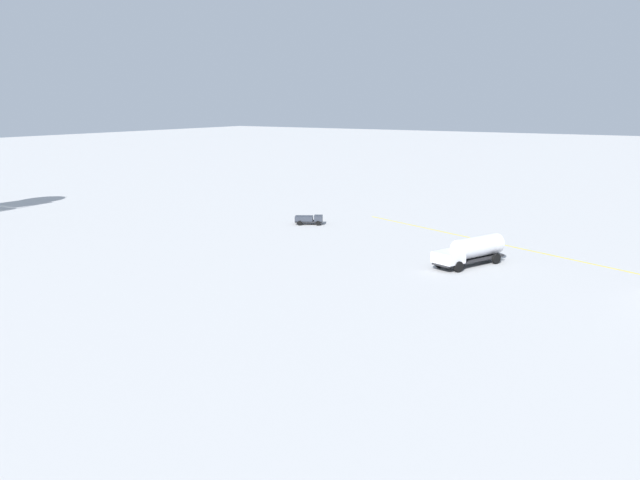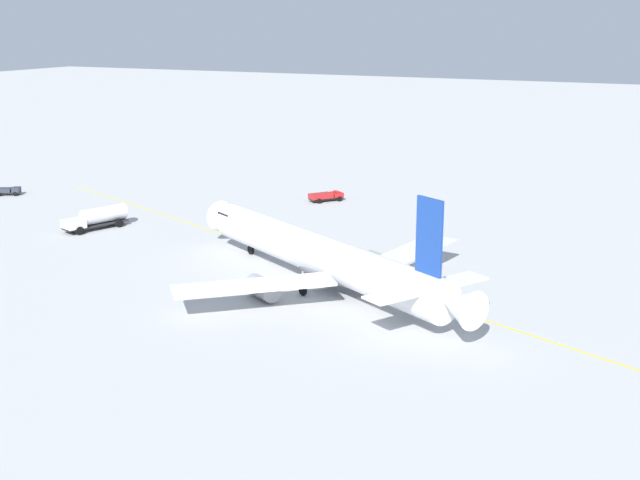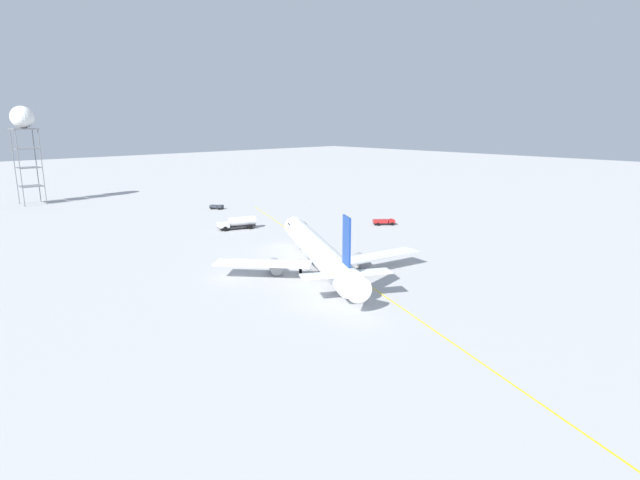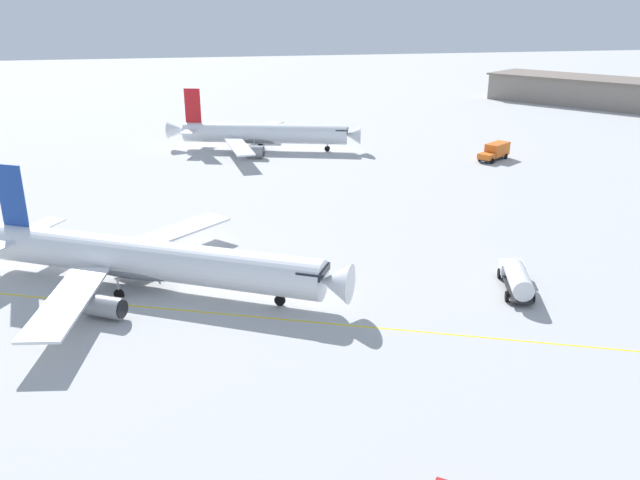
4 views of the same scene
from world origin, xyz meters
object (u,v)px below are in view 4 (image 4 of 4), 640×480
airliner_main (147,260)px  fuel_tanker_truck (517,278)px  airliner_secondary (263,134)px  catering_truck_truck (495,151)px

airliner_main → fuel_tanker_truck: size_ratio=4.42×
airliner_main → airliner_secondary: airliner_main is taller
airliner_main → airliner_secondary: size_ratio=1.04×
airliner_secondary → catering_truck_truck: (-17.65, -42.20, -1.55)m
airliner_secondary → catering_truck_truck: size_ratio=4.85×
airliner_main → fuel_tanker_truck: airliner_main is taller
airliner_secondary → catering_truck_truck: bearing=-5.2°
catering_truck_truck → airliner_main: bearing=1.3°
airliner_main → catering_truck_truck: 77.98m
airliner_secondary → fuel_tanker_truck: bearing=-59.3°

